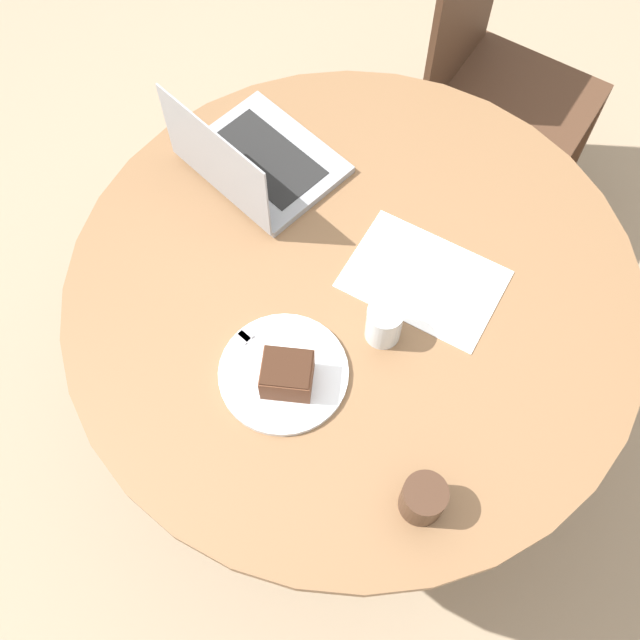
% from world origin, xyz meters
% --- Properties ---
extents(ground_plane, '(12.00, 12.00, 0.00)m').
position_xyz_m(ground_plane, '(0.00, 0.00, 0.00)').
color(ground_plane, gray).
extents(dining_table, '(1.17, 1.17, 0.76)m').
position_xyz_m(dining_table, '(0.00, 0.00, 0.62)').
color(dining_table, brown).
rests_on(dining_table, ground_plane).
extents(chair, '(0.49, 0.49, 0.95)m').
position_xyz_m(chair, '(-0.09, -0.90, 0.49)').
color(chair, '#472D1E').
rests_on(chair, ground_plane).
extents(paper_document, '(0.33, 0.25, 0.00)m').
position_xyz_m(paper_document, '(-0.12, -0.07, 0.76)').
color(paper_document, white).
rests_on(paper_document, dining_table).
extents(plate, '(0.25, 0.25, 0.01)m').
position_xyz_m(plate, '(0.06, 0.23, 0.76)').
color(plate, silver).
rests_on(plate, dining_table).
extents(cake_slice, '(0.11, 0.10, 0.07)m').
position_xyz_m(cake_slice, '(0.04, 0.24, 0.80)').
color(cake_slice, brown).
rests_on(cake_slice, plate).
extents(fork, '(0.17, 0.08, 0.00)m').
position_xyz_m(fork, '(0.11, 0.21, 0.77)').
color(fork, silver).
rests_on(fork, plate).
extents(coffee_glass, '(0.08, 0.08, 0.09)m').
position_xyz_m(coffee_glass, '(-0.26, 0.37, 0.80)').
color(coffee_glass, '#3D2619').
rests_on(coffee_glass, dining_table).
extents(water_glass, '(0.07, 0.07, 0.09)m').
position_xyz_m(water_glass, '(-0.09, 0.08, 0.80)').
color(water_glass, silver).
rests_on(water_glass, dining_table).
extents(laptop, '(0.38, 0.35, 0.22)m').
position_xyz_m(laptop, '(0.30, -0.19, 0.79)').
color(laptop, gray).
rests_on(laptop, dining_table).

